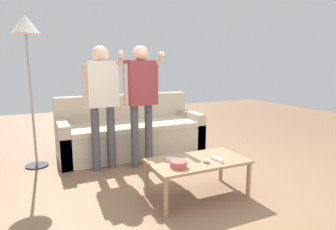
{
  "coord_description": "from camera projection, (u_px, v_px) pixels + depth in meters",
  "views": [
    {
      "loc": [
        -1.44,
        -2.44,
        1.31
      ],
      "look_at": [
        -0.09,
        0.44,
        0.75
      ],
      "focal_mm": 31.01,
      "sensor_mm": 36.0,
      "label": 1
    }
  ],
  "objects": [
    {
      "name": "floor_lamp",
      "position": [
        26.0,
        37.0,
        3.48
      ],
      "size": [
        0.33,
        0.33,
        1.89
      ],
      "color": "#2D2D33",
      "rests_on": "ground"
    },
    {
      "name": "player_left",
      "position": [
        102.0,
        93.0,
        3.51
      ],
      "size": [
        0.47,
        0.3,
        1.53
      ],
      "color": "#47474C",
      "rests_on": "ground"
    },
    {
      "name": "game_remote_wand_near",
      "position": [
        217.0,
        159.0,
        2.82
      ],
      "size": [
        0.06,
        0.16,
        0.03
      ],
      "color": "white",
      "rests_on": "coffee_table"
    },
    {
      "name": "game_remote_wand_far",
      "position": [
        174.0,
        159.0,
        2.81
      ],
      "size": [
        0.13,
        0.13,
        0.03
      ],
      "color": "white",
      "rests_on": "coffee_table"
    },
    {
      "name": "ground_plane",
      "position": [
        194.0,
        192.0,
        3.01
      ],
      "size": [
        12.0,
        12.0,
        0.0
      ],
      "primitive_type": "plane",
      "color": "brown"
    },
    {
      "name": "couch",
      "position": [
        130.0,
        133.0,
        4.33
      ],
      "size": [
        2.06,
        0.86,
        0.84
      ],
      "color": "#B7A88E",
      "rests_on": "ground"
    },
    {
      "name": "snack_bowl",
      "position": [
        179.0,
        164.0,
        2.64
      ],
      "size": [
        0.16,
        0.16,
        0.06
      ],
      "primitive_type": "cylinder",
      "color": "#B24C47",
      "rests_on": "coffee_table"
    },
    {
      "name": "game_remote_nunchuk",
      "position": [
        206.0,
        160.0,
        2.77
      ],
      "size": [
        0.06,
        0.09,
        0.05
      ],
      "color": "white",
      "rests_on": "coffee_table"
    },
    {
      "name": "player_center",
      "position": [
        141.0,
        92.0,
        3.63
      ],
      "size": [
        0.48,
        0.32,
        1.54
      ],
      "color": "#47474C",
      "rests_on": "ground"
    },
    {
      "name": "coffee_table",
      "position": [
        197.0,
        164.0,
        2.85
      ],
      "size": [
        0.97,
        0.53,
        0.38
      ],
      "color": "#997551",
      "rests_on": "ground"
    }
  ]
}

